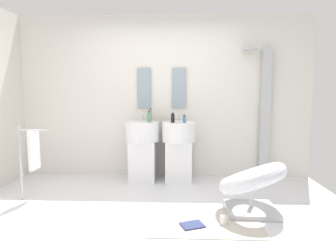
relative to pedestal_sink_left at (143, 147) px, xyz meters
name	(u,v)px	position (x,y,z in m)	size (l,w,h in m)	color
ground_plane	(152,218)	(0.28, -1.33, -0.54)	(4.80, 3.60, 0.04)	silver
rear_partition	(162,97)	(0.28, 0.32, 0.78)	(4.80, 0.10, 2.60)	silver
pedestal_sink_left	(143,147)	(0.00, 0.00, 0.00)	(0.52, 0.52, 1.03)	white
pedestal_sink_right	(179,148)	(0.56, 0.00, 0.00)	(0.52, 0.52, 1.03)	white
vanity_mirror_left	(144,88)	(0.00, 0.25, 0.92)	(0.22, 0.03, 0.63)	#8C9EA8
vanity_mirror_right	(179,88)	(0.56, 0.25, 0.92)	(0.22, 0.03, 0.63)	#8C9EA8
shower_column	(264,111)	(1.91, 0.20, 0.56)	(0.49, 0.24, 2.05)	#B7BABF
lounge_chair	(252,183)	(1.40, -1.16, -0.17)	(1.10, 1.10, 0.65)	#B7BABF
towel_rack	(32,152)	(-1.28, -0.89, 0.11)	(0.37, 0.22, 0.95)	#B7BABF
area_rug	(204,222)	(0.84, -1.45, -0.52)	(1.19, 0.70, 0.01)	beige
magazine_navy	(192,225)	(0.72, -1.55, -0.50)	(0.23, 0.17, 0.02)	navy
coffee_mug	(224,220)	(1.04, -1.49, -0.47)	(0.07, 0.07, 0.09)	white
soap_bottle_grey	(151,115)	(0.12, 0.14, 0.50)	(0.05, 0.05, 0.20)	#99999E
soap_bottle_black	(173,118)	(0.47, -0.14, 0.47)	(0.06, 0.06, 0.15)	black
soap_bottle_green	(149,117)	(0.12, -0.11, 0.49)	(0.06, 0.06, 0.17)	#59996B
soap_bottle_blue	(184,119)	(0.65, -0.17, 0.46)	(0.05, 0.05, 0.12)	#4C72B7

